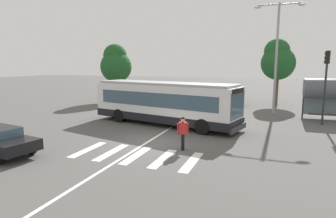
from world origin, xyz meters
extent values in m
plane|color=#514F4C|center=(0.00, 0.00, 0.00)|extent=(160.00, 160.00, 0.00)
cylinder|color=black|center=(2.83, 5.01, 0.50)|extent=(1.04, 0.53, 1.00)
cylinder|color=black|center=(2.27, 2.73, 0.50)|extent=(1.04, 0.53, 1.00)
cylinder|color=black|center=(-3.98, 6.68, 0.50)|extent=(1.04, 0.53, 1.00)
cylinder|color=black|center=(-4.54, 4.40, 0.50)|extent=(1.04, 0.53, 1.00)
cube|color=white|center=(-1.07, 4.76, 1.62)|extent=(11.25, 5.09, 2.55)
cube|color=black|center=(-1.07, 4.76, 0.62)|extent=(11.36, 5.14, 0.55)
cube|color=#3D5666|center=(-1.07, 4.76, 1.93)|extent=(9.99, 4.83, 0.96)
cube|color=#3D5666|center=(4.25, 3.45, 1.83)|extent=(0.57, 2.19, 1.63)
cube|color=black|center=(4.25, 3.45, 2.72)|extent=(0.52, 1.90, 0.28)
cube|color=#99999E|center=(-1.07, 4.76, 2.98)|extent=(10.78, 4.79, 0.16)
cube|color=#28282B|center=(4.36, 3.42, 0.43)|extent=(0.73, 2.50, 0.36)
cylinder|color=black|center=(2.05, -0.75, 0.42)|extent=(0.16, 0.16, 0.85)
cylinder|color=black|center=(2.09, -0.85, 0.42)|extent=(0.16, 0.16, 0.85)
cube|color=#B22323|center=(2.07, -0.80, 1.15)|extent=(0.47, 0.40, 0.60)
cylinder|color=#B22323|center=(1.85, -0.90, 1.12)|extent=(0.10, 0.10, 0.55)
cylinder|color=#B22323|center=(2.29, -0.70, 1.12)|extent=(0.10, 0.10, 0.55)
sphere|color=tan|center=(2.07, -0.80, 1.56)|extent=(0.22, 0.22, 0.22)
sphere|color=black|center=(2.07, -0.80, 1.63)|extent=(0.19, 0.19, 0.19)
cylinder|color=black|center=(-4.62, -4.00, 0.32)|extent=(0.66, 0.31, 0.64)
cylinder|color=black|center=(-6.37, 18.00, 0.32)|extent=(0.22, 0.65, 0.64)
cylinder|color=black|center=(-4.69, 18.06, 0.32)|extent=(0.22, 0.65, 0.64)
cylinder|color=black|center=(-6.28, 15.22, 0.32)|extent=(0.22, 0.65, 0.64)
cylinder|color=black|center=(-4.61, 15.27, 0.32)|extent=(0.22, 0.65, 0.64)
cube|color=#B7BABF|center=(-5.49, 16.64, 0.64)|extent=(1.96, 4.56, 0.52)
cube|color=#3D5666|center=(-5.48, 16.55, 1.12)|extent=(1.67, 2.21, 0.44)
cube|color=#B7BABF|center=(-5.48, 16.55, 1.30)|extent=(1.59, 2.03, 0.09)
cylinder|color=black|center=(-3.84, 17.87, 0.32)|extent=(0.21, 0.64, 0.64)
cylinder|color=black|center=(-2.17, 17.89, 0.32)|extent=(0.21, 0.64, 0.64)
cylinder|color=black|center=(-3.80, 15.08, 0.32)|extent=(0.21, 0.64, 0.64)
cylinder|color=black|center=(-2.13, 15.10, 0.32)|extent=(0.21, 0.64, 0.64)
cube|color=#38383D|center=(-2.99, 16.49, 0.64)|extent=(1.88, 4.52, 0.52)
cube|color=#3D5666|center=(-2.98, 16.40, 1.12)|extent=(1.63, 2.18, 0.44)
cube|color=#38383D|center=(-2.98, 16.40, 1.30)|extent=(1.55, 2.00, 0.09)
cylinder|color=black|center=(-1.11, 17.81, 0.32)|extent=(0.24, 0.65, 0.64)
cylinder|color=black|center=(0.56, 17.93, 0.32)|extent=(0.24, 0.65, 0.64)
cylinder|color=black|center=(-0.92, 15.03, 0.32)|extent=(0.24, 0.65, 0.64)
cylinder|color=black|center=(0.75, 15.15, 0.32)|extent=(0.24, 0.65, 0.64)
cube|color=#AD1E1E|center=(-0.18, 16.48, 0.64)|extent=(2.13, 4.62, 0.52)
cube|color=#3D5666|center=(-0.18, 16.39, 1.12)|extent=(1.75, 2.27, 0.44)
cube|color=#AD1E1E|center=(-0.18, 16.39, 1.30)|extent=(1.66, 2.08, 0.09)
cylinder|color=black|center=(1.53, 17.61, 0.32)|extent=(0.24, 0.65, 0.64)
cylinder|color=black|center=(3.20, 17.71, 0.32)|extent=(0.24, 0.65, 0.64)
cylinder|color=black|center=(1.70, 14.82, 0.32)|extent=(0.24, 0.65, 0.64)
cylinder|color=black|center=(3.37, 14.92, 0.32)|extent=(0.24, 0.65, 0.64)
cube|color=#234293|center=(2.45, 16.26, 0.64)|extent=(2.09, 4.60, 0.52)
cube|color=#3D5666|center=(2.46, 16.17, 1.12)|extent=(1.73, 2.25, 0.44)
cube|color=#234293|center=(2.46, 16.17, 1.30)|extent=(1.65, 2.07, 0.09)
cylinder|color=#28282B|center=(9.71, 8.52, 2.18)|extent=(0.14, 0.14, 4.36)
cube|color=black|center=(9.71, 8.52, 4.81)|extent=(0.28, 0.32, 0.90)
cylinder|color=red|center=(9.54, 8.52, 5.08)|extent=(0.04, 0.20, 0.20)
cylinder|color=#463707|center=(9.54, 8.52, 4.78)|extent=(0.04, 0.20, 0.20)
cylinder|color=#093B10|center=(9.54, 8.52, 4.48)|extent=(0.04, 0.20, 0.20)
cylinder|color=#28282B|center=(8.57, 10.46, 1.15)|extent=(0.12, 0.12, 2.30)
cube|color=slate|center=(10.61, 11.16, 1.26)|extent=(3.92, 0.04, 1.93)
cylinder|color=#515660|center=(10.61, 10.46, 2.48)|extent=(4.16, 1.54, 1.54)
cube|color=#4C3823|center=(10.61, 10.46, 0.45)|extent=(3.26, 0.36, 0.08)
cylinder|color=#939399|center=(6.39, 12.01, 4.69)|extent=(0.20, 0.20, 9.37)
cylinder|color=#939399|center=(7.25, 12.01, 9.22)|extent=(1.71, 0.10, 0.10)
ellipsoid|color=silver|center=(8.10, 12.01, 9.09)|extent=(0.60, 0.32, 0.20)
cylinder|color=#939399|center=(5.54, 12.01, 9.22)|extent=(1.71, 0.10, 0.10)
ellipsoid|color=silver|center=(4.68, 12.01, 9.09)|extent=(0.60, 0.32, 0.20)
cylinder|color=brown|center=(-11.08, 15.31, 1.38)|extent=(0.36, 0.36, 2.76)
sphere|color=#1E5123|center=(-11.08, 15.31, 4.03)|extent=(3.63, 3.63, 3.63)
sphere|color=#1E5123|center=(-11.21, 15.39, 5.30)|extent=(2.72, 2.72, 2.72)
cylinder|color=brown|center=(6.66, 18.55, 1.60)|extent=(0.36, 0.36, 3.20)
sphere|color=#1E5123|center=(6.66, 18.55, 4.44)|extent=(3.54, 3.54, 3.54)
sphere|color=#1E5123|center=(6.48, 18.65, 5.68)|extent=(2.66, 2.66, 2.66)
cube|color=silver|center=(-2.53, -2.37, 0.00)|extent=(0.45, 2.82, 0.01)
cube|color=silver|center=(-1.15, -2.37, 0.00)|extent=(0.45, 2.82, 0.01)
cube|color=silver|center=(0.22, -2.37, 0.00)|extent=(0.45, 2.82, 0.01)
cube|color=silver|center=(1.60, -2.37, 0.00)|extent=(0.45, 2.82, 0.01)
cube|color=silver|center=(2.97, -2.37, 0.00)|extent=(0.45, 2.82, 0.01)
cube|color=silver|center=(-0.23, 2.00, 0.00)|extent=(0.16, 24.00, 0.01)
camera|label=1|loc=(6.17, -14.23, 4.32)|focal=30.49mm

